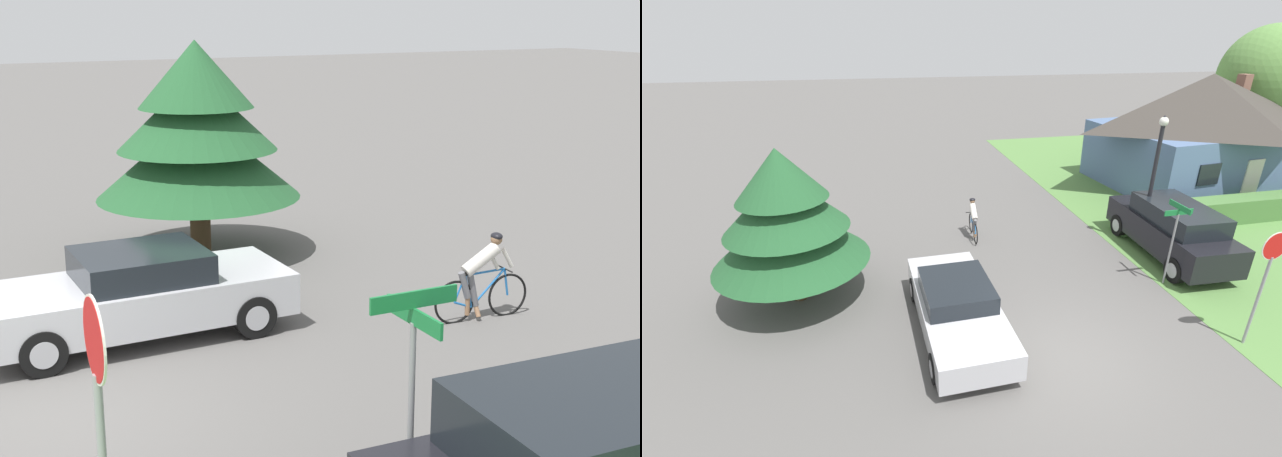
% 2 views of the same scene
% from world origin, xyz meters
% --- Properties ---
extents(ground_plane, '(140.00, 140.00, 0.00)m').
position_xyz_m(ground_plane, '(0.00, 0.00, 0.00)').
color(ground_plane, '#5B5956').
extents(cottage_house, '(10.32, 7.75, 5.23)m').
position_xyz_m(cottage_house, '(11.89, 10.79, 2.72)').
color(cottage_house, slate).
rests_on(cottage_house, ground).
extents(hedge_row, '(11.97, 0.90, 0.99)m').
position_xyz_m(hedge_row, '(10.89, 6.07, 0.49)').
color(hedge_row, '#4C7A3D').
rests_on(hedge_row, ground).
extents(sedan_left_lane, '(2.03, 4.76, 1.38)m').
position_xyz_m(sedan_left_lane, '(-2.20, 1.65, 0.68)').
color(sedan_left_lane, '#BCBCC1').
rests_on(sedan_left_lane, ground).
extents(cyclist, '(0.44, 1.75, 1.47)m').
position_xyz_m(cyclist, '(-0.49, 6.88, 0.70)').
color(cyclist, black).
rests_on(cyclist, ground).
extents(parked_suv_right, '(2.11, 5.06, 1.88)m').
position_xyz_m(parked_suv_right, '(5.62, 4.09, 0.97)').
color(parked_suv_right, black).
rests_on(parked_suv_right, ground).
extents(stop_sign, '(0.68, 0.07, 3.00)m').
position_xyz_m(stop_sign, '(4.53, -0.38, 2.10)').
color(stop_sign, gray).
rests_on(stop_sign, ground).
extents(street_lamp, '(0.29, 0.29, 4.58)m').
position_xyz_m(street_lamp, '(5.19, 4.91, 2.72)').
color(street_lamp, black).
rests_on(street_lamp, ground).
extents(street_name_sign, '(0.90, 0.90, 2.57)m').
position_xyz_m(street_name_sign, '(4.37, 2.48, 1.79)').
color(street_name_sign, gray).
rests_on(street_name_sign, ground).
extents(conifer_tall_near, '(4.13, 4.13, 4.36)m').
position_xyz_m(conifer_tall_near, '(-6.29, 4.06, 2.55)').
color(conifer_tall_near, '#4C3823').
rests_on(conifer_tall_near, ground).
extents(deciduous_tree_right, '(5.02, 5.02, 7.43)m').
position_xyz_m(deciduous_tree_right, '(17.39, 13.15, 4.78)').
color(deciduous_tree_right, '#4C3823').
rests_on(deciduous_tree_right, ground).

